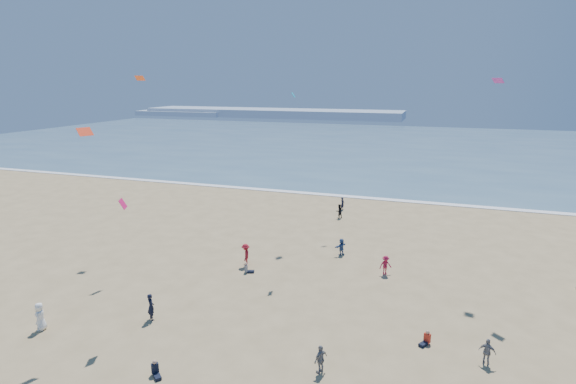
% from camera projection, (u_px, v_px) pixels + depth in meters
% --- Properties ---
extents(ocean, '(220.00, 100.00, 0.06)m').
position_uv_depth(ocean, '(400.00, 146.00, 103.50)').
color(ocean, '#476B84').
rests_on(ocean, ground).
extents(surf_line, '(220.00, 1.20, 0.08)m').
position_uv_depth(surf_line, '(365.00, 198.00, 57.48)').
color(surf_line, white).
rests_on(surf_line, ground).
extents(headland_far, '(110.00, 20.00, 3.20)m').
position_uv_depth(headland_far, '(271.00, 113.00, 190.72)').
color(headland_far, '#7A8EA8').
rests_on(headland_far, ground).
extents(headland_near, '(40.00, 14.00, 2.00)m').
position_uv_depth(headland_near, '(183.00, 113.00, 198.64)').
color(headland_near, '#7A8EA8').
rests_on(headland_near, ground).
extents(standing_flyers, '(32.99, 42.28, 1.93)m').
position_uv_depth(standing_flyers, '(313.00, 309.00, 27.79)').
color(standing_flyers, silver).
rests_on(standing_flyers, ground).
extents(seated_group, '(14.66, 24.19, 0.84)m').
position_uv_depth(seated_group, '(274.00, 374.00, 22.20)').
color(seated_group, white).
rests_on(seated_group, ground).
extents(kites_aloft, '(40.76, 45.12, 28.96)m').
position_uv_depth(kites_aloft, '(482.00, 67.00, 20.24)').
color(kites_aloft, '#FF6DD7').
rests_on(kites_aloft, ground).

